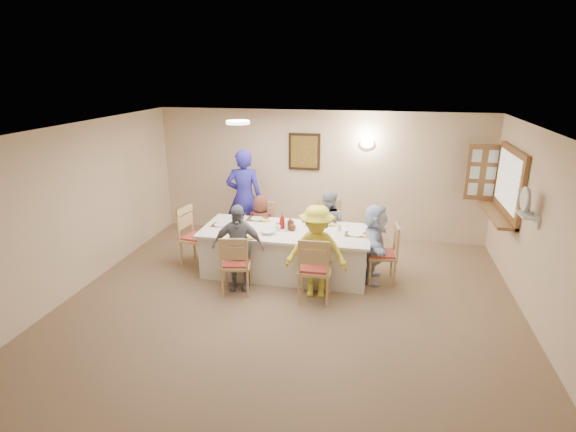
% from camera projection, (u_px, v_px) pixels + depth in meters
% --- Properties ---
extents(ground, '(7.00, 7.00, 0.00)m').
position_uv_depth(ground, '(282.00, 323.00, 6.02)').
color(ground, '#78674E').
extents(room_walls, '(7.00, 7.00, 7.00)m').
position_uv_depth(room_walls, '(281.00, 216.00, 5.55)').
color(room_walls, beige).
rests_on(room_walls, ground).
extents(wall_picture, '(0.62, 0.05, 0.72)m').
position_uv_depth(wall_picture, '(304.00, 152.00, 8.77)').
color(wall_picture, black).
rests_on(wall_picture, room_walls).
extents(wall_sconce, '(0.26, 0.09, 0.18)m').
position_uv_depth(wall_sconce, '(367.00, 144.00, 8.45)').
color(wall_sconce, white).
rests_on(wall_sconce, room_walls).
extents(ceiling_light, '(0.36, 0.36, 0.05)m').
position_uv_depth(ceiling_light, '(238.00, 122.00, 6.83)').
color(ceiling_light, white).
rests_on(ceiling_light, room_walls).
extents(serving_hatch, '(0.06, 1.50, 1.15)m').
position_uv_depth(serving_hatch, '(509.00, 184.00, 7.17)').
color(serving_hatch, brown).
rests_on(serving_hatch, room_walls).
extents(hatch_sill, '(0.30, 1.50, 0.05)m').
position_uv_depth(hatch_sill, '(497.00, 214.00, 7.35)').
color(hatch_sill, brown).
rests_on(hatch_sill, room_walls).
extents(shutter_door, '(0.55, 0.04, 1.00)m').
position_uv_depth(shutter_door, '(483.00, 173.00, 7.92)').
color(shutter_door, brown).
rests_on(shutter_door, room_walls).
extents(fan_shelf, '(0.22, 0.36, 0.03)m').
position_uv_depth(fan_shelf, '(528.00, 215.00, 5.96)').
color(fan_shelf, white).
rests_on(fan_shelf, room_walls).
extents(desk_fan, '(0.30, 0.30, 0.28)m').
position_uv_depth(desk_fan, '(527.00, 204.00, 5.92)').
color(desk_fan, '#A5A5A8').
rests_on(desk_fan, fan_shelf).
extents(dining_table, '(2.74, 1.16, 0.76)m').
position_uv_depth(dining_table, '(286.00, 251.00, 7.40)').
color(dining_table, white).
rests_on(dining_table, ground).
extents(chair_back_left, '(0.45, 0.45, 0.92)m').
position_uv_depth(chair_back_left, '(263.00, 228.00, 8.23)').
color(chair_back_left, tan).
rests_on(chair_back_left, ground).
extents(chair_back_right, '(0.54, 0.54, 1.02)m').
position_uv_depth(chair_back_right, '(328.00, 230.00, 7.99)').
color(chair_back_right, tan).
rests_on(chair_back_right, ground).
extents(chair_front_left, '(0.53, 0.53, 0.95)m').
position_uv_depth(chair_front_left, '(236.00, 263.00, 6.74)').
color(chair_front_left, tan).
rests_on(chair_front_left, ground).
extents(chair_front_right, '(0.50, 0.50, 1.01)m').
position_uv_depth(chair_front_right, '(315.00, 268.00, 6.50)').
color(chair_front_right, tan).
rests_on(chair_front_right, ground).
extents(chair_left_end, '(0.57, 0.57, 1.04)m').
position_uv_depth(chair_left_end, '(197.00, 237.00, 7.65)').
color(chair_left_end, tan).
rests_on(chair_left_end, ground).
extents(chair_right_end, '(0.50, 0.50, 0.95)m').
position_uv_depth(chair_right_end, '(382.00, 253.00, 7.07)').
color(chair_right_end, tan).
rests_on(chair_right_end, ground).
extents(diner_back_left, '(0.60, 0.44, 1.13)m').
position_uv_depth(diner_back_left, '(261.00, 225.00, 8.09)').
color(diner_back_left, brown).
rests_on(diner_back_left, ground).
extents(diner_back_right, '(0.75, 0.64, 1.28)m').
position_uv_depth(diner_back_right, '(328.00, 226.00, 7.84)').
color(diner_back_right, '#A1A6BB').
rests_on(diner_back_right, ground).
extents(diner_front_left, '(0.89, 0.56, 1.35)m').
position_uv_depth(diner_front_left, '(238.00, 247.00, 6.79)').
color(diner_front_left, gray).
rests_on(diner_front_left, ground).
extents(diner_front_right, '(0.94, 0.57, 1.41)m').
position_uv_depth(diner_front_right, '(316.00, 252.00, 6.55)').
color(diner_front_right, yellow).
rests_on(diner_front_right, ground).
extents(diner_right_end, '(1.18, 0.38, 1.28)m').
position_uv_depth(diner_right_end, '(374.00, 243.00, 7.05)').
color(diner_right_end, '#CBDAFB').
rests_on(diner_right_end, ground).
extents(caregiver, '(0.80, 0.64, 1.85)m').
position_uv_depth(caregiver, '(244.00, 197.00, 8.50)').
color(caregiver, '#2A27A4').
rests_on(caregiver, ground).
extents(placemat_fl, '(0.37, 0.28, 0.01)m').
position_uv_depth(placemat_fl, '(243.00, 236.00, 7.00)').
color(placemat_fl, '#472B19').
rests_on(placemat_fl, dining_table).
extents(plate_fl, '(0.23, 0.23, 0.01)m').
position_uv_depth(plate_fl, '(243.00, 235.00, 7.00)').
color(plate_fl, white).
rests_on(plate_fl, dining_table).
extents(napkin_fl, '(0.13, 0.13, 0.01)m').
position_uv_depth(napkin_fl, '(253.00, 237.00, 6.92)').
color(napkin_fl, yellow).
rests_on(napkin_fl, dining_table).
extents(placemat_fr, '(0.37, 0.28, 0.01)m').
position_uv_depth(placemat_fr, '(319.00, 242.00, 6.77)').
color(placemat_fr, '#472B19').
rests_on(placemat_fr, dining_table).
extents(plate_fr, '(0.23, 0.23, 0.01)m').
position_uv_depth(plate_fr, '(319.00, 241.00, 6.77)').
color(plate_fr, white).
rests_on(plate_fr, dining_table).
extents(napkin_fr, '(0.13, 0.13, 0.01)m').
position_uv_depth(napkin_fr, '(331.00, 243.00, 6.69)').
color(napkin_fr, yellow).
rests_on(napkin_fr, dining_table).
extents(placemat_bl, '(0.36, 0.27, 0.01)m').
position_uv_depth(placemat_bl, '(257.00, 219.00, 7.78)').
color(placemat_bl, '#472B19').
rests_on(placemat_bl, dining_table).
extents(plate_bl, '(0.22, 0.22, 0.01)m').
position_uv_depth(plate_bl, '(257.00, 219.00, 7.78)').
color(plate_bl, white).
rests_on(plate_bl, dining_table).
extents(napkin_bl, '(0.14, 0.14, 0.01)m').
position_uv_depth(napkin_bl, '(266.00, 220.00, 7.70)').
color(napkin_bl, yellow).
rests_on(napkin_bl, dining_table).
extents(placemat_br, '(0.34, 0.25, 0.01)m').
position_uv_depth(placemat_br, '(326.00, 224.00, 7.55)').
color(placemat_br, '#472B19').
rests_on(placemat_br, dining_table).
extents(plate_br, '(0.25, 0.25, 0.02)m').
position_uv_depth(plate_br, '(326.00, 223.00, 7.55)').
color(plate_br, white).
rests_on(plate_br, dining_table).
extents(napkin_br, '(0.14, 0.14, 0.01)m').
position_uv_depth(napkin_br, '(336.00, 225.00, 7.47)').
color(napkin_br, yellow).
rests_on(napkin_br, dining_table).
extents(placemat_le, '(0.32, 0.24, 0.01)m').
position_uv_depth(placemat_le, '(222.00, 225.00, 7.49)').
color(placemat_le, '#472B19').
rests_on(placemat_le, dining_table).
extents(plate_le, '(0.25, 0.25, 0.02)m').
position_uv_depth(plate_le, '(222.00, 224.00, 7.49)').
color(plate_le, white).
rests_on(plate_le, dining_table).
extents(napkin_le, '(0.14, 0.14, 0.01)m').
position_uv_depth(napkin_le, '(231.00, 226.00, 7.41)').
color(napkin_le, yellow).
rests_on(napkin_le, dining_table).
extents(placemat_re, '(0.33, 0.25, 0.01)m').
position_uv_depth(placemat_re, '(355.00, 234.00, 7.06)').
color(placemat_re, '#472B19').
rests_on(placemat_re, dining_table).
extents(plate_re, '(0.25, 0.25, 0.02)m').
position_uv_depth(plate_re, '(355.00, 234.00, 7.06)').
color(plate_re, white).
rests_on(plate_re, dining_table).
extents(napkin_re, '(0.14, 0.14, 0.01)m').
position_uv_depth(napkin_re, '(367.00, 236.00, 6.98)').
color(napkin_re, yellow).
rests_on(napkin_re, dining_table).
extents(teacup_a, '(0.12, 0.12, 0.08)m').
position_uv_depth(teacup_a, '(232.00, 231.00, 7.11)').
color(teacup_a, white).
rests_on(teacup_a, dining_table).
extents(teacup_b, '(0.13, 0.13, 0.08)m').
position_uv_depth(teacup_b, '(317.00, 219.00, 7.70)').
color(teacup_b, white).
rests_on(teacup_b, dining_table).
extents(bowl_a, '(0.40, 0.40, 0.06)m').
position_uv_depth(bowl_a, '(269.00, 232.00, 7.11)').
color(bowl_a, white).
rests_on(bowl_a, dining_table).
extents(bowl_b, '(0.25, 0.25, 0.07)m').
position_uv_depth(bowl_b, '(311.00, 224.00, 7.45)').
color(bowl_b, white).
rests_on(bowl_b, dining_table).
extents(condiment_ketchup, '(0.17, 0.17, 0.25)m').
position_uv_depth(condiment_ketchup, '(282.00, 221.00, 7.30)').
color(condiment_ketchup, '#9F0F0D').
rests_on(condiment_ketchup, dining_table).
extents(condiment_brown, '(0.13, 0.13, 0.21)m').
position_uv_depth(condiment_brown, '(290.00, 223.00, 7.27)').
color(condiment_brown, '#4E2614').
rests_on(condiment_brown, dining_table).
extents(condiment_malt, '(0.13, 0.13, 0.16)m').
position_uv_depth(condiment_malt, '(292.00, 226.00, 7.23)').
color(condiment_malt, '#4E2614').
rests_on(condiment_malt, dining_table).
extents(drinking_glass, '(0.06, 0.06, 0.10)m').
position_uv_depth(drinking_glass, '(278.00, 225.00, 7.34)').
color(drinking_glass, silver).
rests_on(drinking_glass, dining_table).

